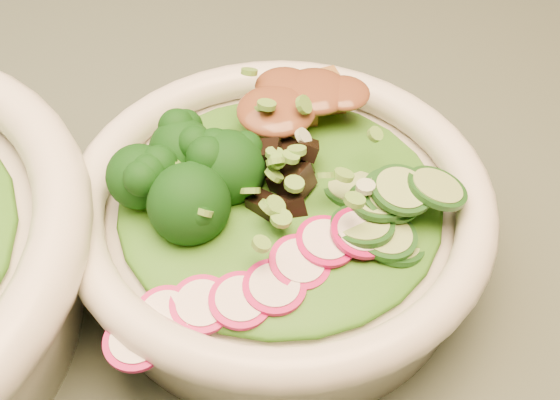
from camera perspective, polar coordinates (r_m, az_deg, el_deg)
name	(u,v)px	position (r m, az deg, el deg)	size (l,w,h in m)	color
salad_bowl	(280,222)	(0.43, 0.00, -1.63)	(0.23, 0.23, 0.06)	silver
lettuce_bed	(280,199)	(0.42, 0.00, 0.09)	(0.17, 0.17, 0.02)	#255612
broccoli_florets	(179,175)	(0.41, -7.41, 1.83)	(0.07, 0.06, 0.04)	black
radish_slices	(270,281)	(0.38, -0.76, -5.94)	(0.09, 0.03, 0.02)	#B00D52
cucumber_slices	(386,198)	(0.41, 7.78, 0.13)	(0.06, 0.06, 0.03)	#A6C86F
mushroom_heap	(283,170)	(0.42, 0.19, 2.19)	(0.06, 0.06, 0.03)	black
tofu_cubes	(295,119)	(0.45, 1.10, 5.92)	(0.08, 0.05, 0.03)	olive
peanut_sauce	(295,104)	(0.44, 1.12, 7.01)	(0.06, 0.05, 0.01)	brown
scallion_garnish	(280,173)	(0.40, 0.00, 2.01)	(0.16, 0.16, 0.02)	#639F38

